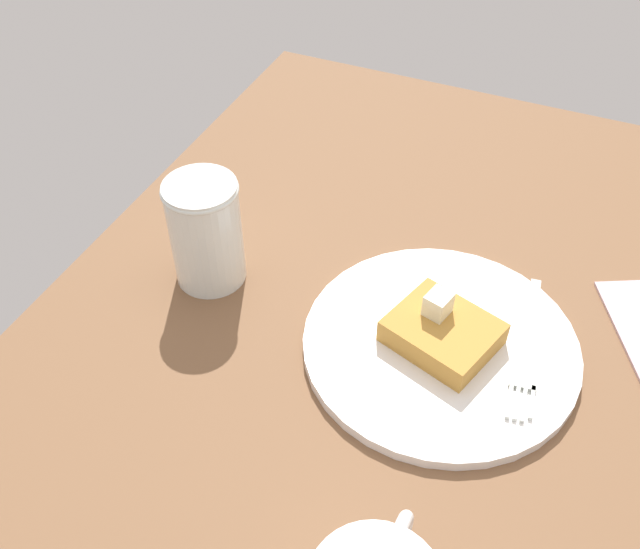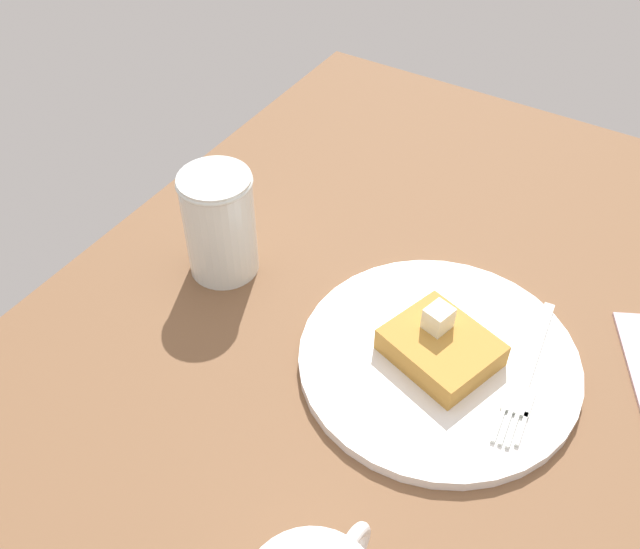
% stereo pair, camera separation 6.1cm
% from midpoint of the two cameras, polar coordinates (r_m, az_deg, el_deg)
% --- Properties ---
extents(table_surface, '(0.94, 0.94, 0.02)m').
position_cam_midpoint_polar(table_surface, '(0.60, 16.04, -12.16)').
color(table_surface, brown).
rests_on(table_surface, ground).
extents(plate, '(0.24, 0.24, 0.01)m').
position_cam_midpoint_polar(plate, '(0.62, 6.79, -5.76)').
color(plate, white).
rests_on(plate, table_surface).
extents(toast_slice_center, '(0.09, 0.10, 0.02)m').
position_cam_midpoint_polar(toast_slice_center, '(0.60, 6.92, -4.78)').
color(toast_slice_center, '#B88135').
rests_on(toast_slice_center, plate).
extents(butter_pat_primary, '(0.03, 0.02, 0.02)m').
position_cam_midpoint_polar(butter_pat_primary, '(0.59, 6.54, -2.52)').
color(butter_pat_primary, '#F0EDCA').
rests_on(butter_pat_primary, toast_slice_center).
extents(fork, '(0.16, 0.03, 0.00)m').
position_cam_midpoint_polar(fork, '(0.61, 13.46, -6.34)').
color(fork, silver).
rests_on(fork, plate).
extents(syrup_jar, '(0.07, 0.07, 0.11)m').
position_cam_midpoint_polar(syrup_jar, '(0.66, -11.72, 2.82)').
color(syrup_jar, '#572C09').
rests_on(syrup_jar, table_surface).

